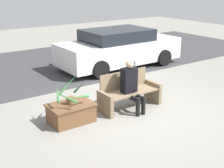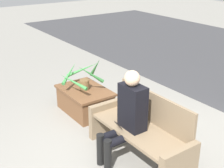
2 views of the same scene
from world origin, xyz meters
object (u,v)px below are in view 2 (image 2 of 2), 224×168
bench (142,130)px  planter_box (85,100)px  person_seated (127,114)px  potted_plant (83,77)px

bench → planter_box: size_ratio=1.60×
person_seated → potted_plant: 1.55m
bench → potted_plant: size_ratio=2.02×
person_seated → planter_box: (-1.52, 0.25, -0.45)m
planter_box → potted_plant: bearing=-129.9°
planter_box → person_seated: bearing=-9.2°
person_seated → planter_box: size_ratio=1.27×
bench → planter_box: bench is taller
bench → potted_plant: potted_plant is taller
bench → potted_plant: bearing=178.8°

